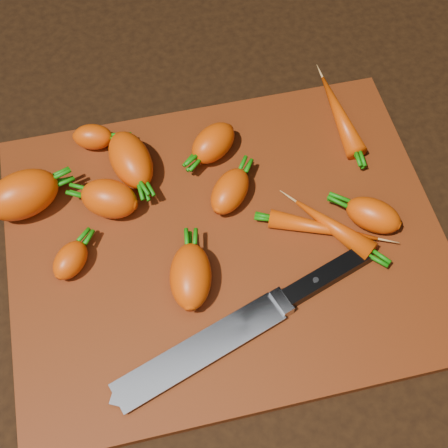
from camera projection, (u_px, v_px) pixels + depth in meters
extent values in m
cube|color=black|center=(226.00, 246.00, 0.74)|extent=(2.00, 2.00, 0.01)
cube|color=#6B2609|center=(226.00, 241.00, 0.73)|extent=(0.50, 0.40, 0.01)
ellipsoid|color=#C63B00|center=(23.00, 195.00, 0.72)|extent=(0.10, 0.08, 0.05)
ellipsoid|color=#C63B00|center=(109.00, 199.00, 0.72)|extent=(0.08, 0.07, 0.05)
ellipsoid|color=#C63B00|center=(131.00, 160.00, 0.75)|extent=(0.06, 0.09, 0.05)
ellipsoid|color=#C63B00|center=(191.00, 276.00, 0.67)|extent=(0.06, 0.09, 0.05)
ellipsoid|color=#C63B00|center=(213.00, 143.00, 0.77)|extent=(0.08, 0.07, 0.04)
ellipsoid|color=#C63B00|center=(93.00, 137.00, 0.78)|extent=(0.06, 0.04, 0.03)
ellipsoid|color=#C63B00|center=(373.00, 215.00, 0.72)|extent=(0.07, 0.07, 0.04)
ellipsoid|color=#C63B00|center=(339.00, 114.00, 0.80)|extent=(0.03, 0.13, 0.03)
ellipsoid|color=#C63B00|center=(323.00, 228.00, 0.72)|extent=(0.12, 0.07, 0.02)
ellipsoid|color=#C63B00|center=(333.00, 227.00, 0.72)|extent=(0.08, 0.10, 0.03)
ellipsoid|color=#C63B00|center=(70.00, 260.00, 0.69)|extent=(0.06, 0.06, 0.03)
ellipsoid|color=#C63B00|center=(230.00, 191.00, 0.73)|extent=(0.07, 0.07, 0.04)
cube|color=gray|center=(116.00, 400.00, 0.62)|extent=(0.20, 0.10, 0.00)
cube|color=gray|center=(204.00, 348.00, 0.65)|extent=(0.02, 0.03, 0.01)
cube|color=black|center=(254.00, 319.00, 0.67)|extent=(0.11, 0.05, 0.02)
cylinder|color=#B2B2B7|center=(241.00, 324.00, 0.65)|extent=(0.01, 0.01, 0.00)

